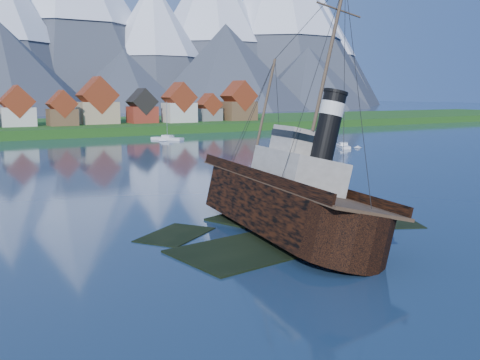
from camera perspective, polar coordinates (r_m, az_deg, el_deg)
ground at (r=53.74m, az=4.59°, el=-6.03°), size 1400.00×1400.00×0.00m
shoal at (r=56.52m, az=4.80°, el=-5.63°), size 31.71×21.24×1.14m
shore_bank at (r=214.85m, az=-22.63°, el=4.76°), size 600.00×80.00×3.20m
seawall at (r=177.41m, az=-20.86°, el=4.06°), size 600.00×2.50×2.00m
tugboat_wreck at (r=56.15m, az=3.01°, el=-1.84°), size 7.84×33.78×26.77m
sailboat_d at (r=143.03m, az=10.95°, el=3.50°), size 5.94×8.40×11.52m
sailboat_e at (r=165.80m, az=-7.76°, el=4.35°), size 7.94×10.26×12.21m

